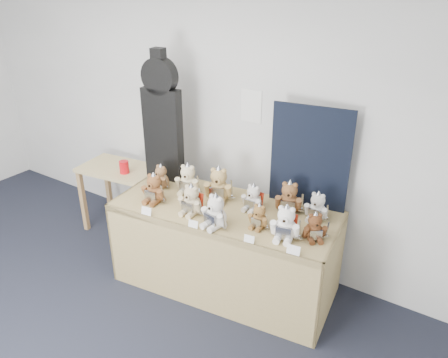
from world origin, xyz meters
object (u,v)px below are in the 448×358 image
Objects in this scene: teddy_front_end at (315,228)px; teddy_back_right at (289,199)px; teddy_front_centre at (215,212)px; teddy_back_far_left at (161,177)px; red_cup at (124,167)px; teddy_front_right at (259,217)px; teddy_back_end at (317,207)px; guitar_case at (162,118)px; teddy_back_centre_right at (253,199)px; teddy_front_far_right at (286,224)px; teddy_back_left at (188,180)px; teddy_front_far_left at (154,189)px; teddy_back_centre_left at (219,185)px; side_table at (123,179)px; display_table at (221,230)px; teddy_front_left at (191,201)px.

teddy_back_right reaches higher than teddy_front_end.
teddy_back_far_left is at bearing 168.93° from teddy_front_centre.
teddy_back_right is at bearing 3.44° from red_cup.
teddy_front_right is (1.73, -0.24, 0.08)m from red_cup.
guitar_case is at bearing -179.01° from teddy_back_end.
teddy_back_end is at bearing 20.01° from teddy_back_centre_right.
teddy_back_left is at bearing 157.41° from teddy_front_far_right.
teddy_front_far_right is at bearing -19.46° from guitar_case.
guitar_case is 1.75m from teddy_front_end.
teddy_back_centre_left reaches higher than teddy_front_far_left.
guitar_case reaches higher than side_table.
teddy_back_centre_left is (-0.15, 0.19, 0.31)m from display_table.
teddy_front_left is at bearing -17.31° from red_cup.
teddy_back_far_left is (-1.12, 0.12, 0.01)m from teddy_front_right.
red_cup is 2.08m from teddy_back_end.
guitar_case is 4.94× the size of teddy_back_far_left.
display_table is at bearing -18.66° from side_table.
teddy_back_far_left is (-0.94, -0.10, -0.00)m from teddy_back_centre_right.
teddy_back_left is 0.31m from teddy_back_centre_left.
guitar_case is 1.15m from teddy_front_centre.
teddy_front_far_left is 0.95× the size of teddy_back_right.
side_table is at bearing 137.69° from teddy_front_end.
teddy_back_far_left is (0.10, -0.18, -0.51)m from guitar_case.
display_table is 0.65m from teddy_back_right.
teddy_back_end reaches higher than teddy_front_end.
teddy_back_right is (-0.16, 0.38, 0.00)m from teddy_front_far_right.
teddy_back_left reaches higher than teddy_back_centre_right.
teddy_back_right is at bearing -178.00° from teddy_back_end.
teddy_front_far_right is 1.15× the size of teddy_back_end.
teddy_front_far_left is 0.95× the size of teddy_front_centre.
teddy_back_end is at bearing 26.04° from teddy_front_left.
side_table is 1.06m from teddy_back_left.
teddy_front_left is 0.33m from teddy_back_centre_left.
guitar_case is 0.84m from teddy_back_centre_left.
teddy_back_centre_left is (0.31, 0.04, 0.01)m from teddy_back_left.
teddy_back_right reaches higher than red_cup.
teddy_front_far_left is at bearing -57.55° from teddy_back_far_left.
teddy_back_end is at bearing -6.78° from teddy_back_left.
teddy_front_left reaches higher than teddy_back_far_left.
teddy_front_end is 0.98m from teddy_back_centre_left.
teddy_front_end reaches higher than side_table.
guitar_case is at bearing 179.55° from teddy_back_centre_right.
teddy_front_far_left is 0.95× the size of teddy_back_left.
teddy_front_left reaches higher than teddy_front_end.
red_cup is at bearing 172.43° from teddy_back_far_left.
teddy_front_far_left is at bearing -26.42° from red_cup.
teddy_front_centre is at bearing -13.91° from teddy_front_left.
teddy_back_centre_left is at bearing 150.50° from teddy_front_far_right.
teddy_front_left reaches higher than teddy_back_end.
teddy_back_left is (-1.28, 0.09, 0.02)m from teddy_front_end.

